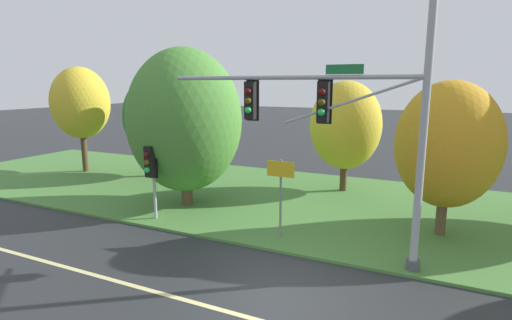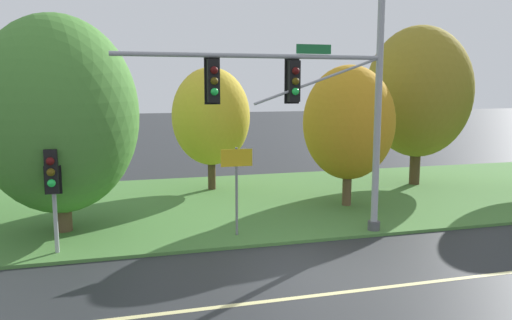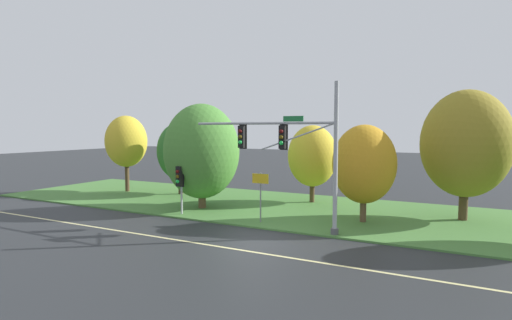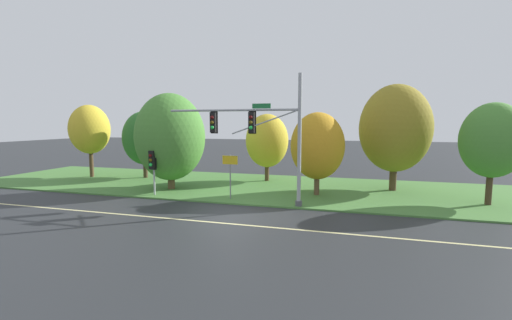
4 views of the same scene
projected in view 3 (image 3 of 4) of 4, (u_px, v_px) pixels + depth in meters
The scene contains 12 objects.
ground_plane at pixel (251, 243), 18.72m from camera, with size 160.00×160.00×0.00m, color #282B2D.
lane_stripe at pixel (238, 250), 17.66m from camera, with size 36.00×0.16×0.01m, color beige.
grass_verge at pixel (310, 210), 26.04m from camera, with size 48.00×11.50×0.10m, color #477A38.
traffic_signal_mast at pixel (293, 147), 20.55m from camera, with size 8.32×0.49×7.56m.
pedestrian_signal_near_kerb at pixel (180, 179), 24.33m from camera, with size 0.46×0.55×3.04m.
route_sign_post at pixel (260, 189), 22.33m from camera, with size 1.00×0.08×2.79m.
tree_nearest_road at pixel (126, 142), 33.33m from camera, with size 3.43×3.43×6.36m.
tree_left_of_mast at pixel (180, 151), 32.00m from camera, with size 3.68×3.68×5.77m.
tree_behind_signpost at pixel (202, 151), 26.32m from camera, with size 5.00×5.00×6.90m.
tree_mid_verge at pixel (312, 156), 28.42m from camera, with size 3.50×3.50×5.52m.
tree_tall_centre at pixel (364, 164), 22.35m from camera, with size 3.54×3.54×5.49m.
tree_right_far at pixel (466, 144), 22.72m from camera, with size 4.90×4.90×7.47m.
Camera 3 is at (8.57, -16.24, 5.33)m, focal length 28.00 mm.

